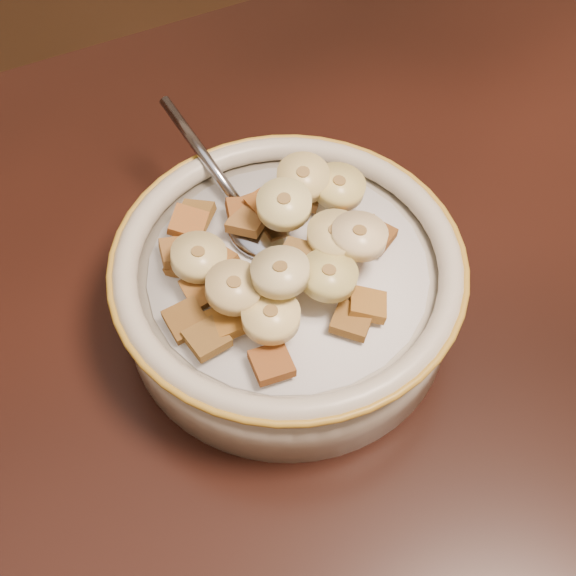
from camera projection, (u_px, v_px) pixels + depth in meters
name	position (u px, v px, depth m)	size (l,w,h in m)	color
cereal_bowl	(288.00, 294.00, 0.48)	(0.19, 0.19, 0.05)	#B4AA99
milk	(288.00, 271.00, 0.46)	(0.16, 0.16, 0.00)	silver
spoon	(259.00, 231.00, 0.47)	(0.04, 0.05, 0.01)	gray
cereal_square_0	(352.00, 320.00, 0.43)	(0.02, 0.02, 0.01)	brown
cereal_square_1	(186.00, 251.00, 0.46)	(0.02, 0.02, 0.01)	olive
cereal_square_2	(299.00, 256.00, 0.44)	(0.02, 0.02, 0.01)	brown
cereal_square_3	(375.00, 235.00, 0.46)	(0.02, 0.02, 0.01)	brown
cereal_square_4	(368.00, 305.00, 0.44)	(0.02, 0.02, 0.01)	#946220
cereal_square_5	(354.00, 229.00, 0.46)	(0.02, 0.02, 0.01)	brown
cereal_square_6	(227.00, 322.00, 0.43)	(0.02, 0.02, 0.01)	brown
cereal_square_7	(179.00, 252.00, 0.46)	(0.02, 0.02, 0.01)	brown
cereal_square_8	(186.00, 261.00, 0.46)	(0.02, 0.02, 0.01)	brown
cereal_square_9	(244.00, 213.00, 0.47)	(0.02, 0.02, 0.01)	brown
cereal_square_10	(272.00, 363.00, 0.41)	(0.02, 0.02, 0.01)	brown
cereal_square_11	(207.00, 339.00, 0.42)	(0.02, 0.02, 0.01)	brown
cereal_square_12	(303.00, 196.00, 0.48)	(0.02, 0.02, 0.01)	brown
cereal_square_13	(267.00, 203.00, 0.47)	(0.02, 0.02, 0.01)	brown
cereal_square_14	(280.00, 209.00, 0.46)	(0.02, 0.02, 0.01)	#8E5C20
cereal_square_15	(271.00, 289.00, 0.43)	(0.02, 0.02, 0.01)	brown
cereal_square_16	(186.00, 320.00, 0.43)	(0.02, 0.02, 0.01)	brown
cereal_square_17	(227.00, 279.00, 0.44)	(0.02, 0.02, 0.01)	#8D5A1E
cereal_square_18	(334.00, 262.00, 0.44)	(0.02, 0.02, 0.01)	brown
cereal_square_19	(247.00, 221.00, 0.46)	(0.02, 0.02, 0.01)	brown
cereal_square_20	(188.00, 223.00, 0.47)	(0.02, 0.02, 0.01)	#954918
cereal_square_21	(195.00, 215.00, 0.48)	(0.02, 0.02, 0.01)	brown
cereal_square_22	(203.00, 289.00, 0.44)	(0.02, 0.02, 0.01)	brown
cereal_square_23	(216.00, 262.00, 0.44)	(0.02, 0.02, 0.01)	brown
cereal_square_24	(249.00, 210.00, 0.47)	(0.02, 0.02, 0.01)	brown
banana_slice_0	(271.00, 316.00, 0.42)	(0.03, 0.03, 0.01)	#F2DE93
banana_slice_1	(339.00, 186.00, 0.47)	(0.03, 0.03, 0.01)	#CFC171
banana_slice_2	(280.00, 272.00, 0.42)	(0.03, 0.03, 0.01)	#C9BF85
banana_slice_3	(335.00, 235.00, 0.44)	(0.03, 0.03, 0.01)	#F6DE82
banana_slice_4	(284.00, 204.00, 0.45)	(0.03, 0.03, 0.01)	#FEF18C
banana_slice_5	(359.00, 236.00, 0.44)	(0.03, 0.03, 0.01)	#FDE2A5
banana_slice_6	(199.00, 257.00, 0.44)	(0.03, 0.03, 0.01)	tan
banana_slice_7	(234.00, 287.00, 0.42)	(0.03, 0.03, 0.01)	tan
banana_slice_8	(303.00, 178.00, 0.47)	(0.03, 0.03, 0.01)	#CFB980
banana_slice_9	(329.00, 275.00, 0.43)	(0.03, 0.03, 0.01)	tan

